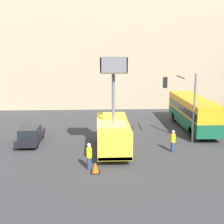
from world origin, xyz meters
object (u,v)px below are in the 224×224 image
at_px(road_worker_near_truck, 89,156).
at_px(traffic_cone_near_truck, 95,168).
at_px(utility_truck, 113,132).
at_px(city_bus, 193,111).
at_px(traffic_light_pole, 184,97).
at_px(parked_car_curbside, 30,135).
at_px(road_worker_directing, 173,141).

relative_size(road_worker_near_truck, traffic_cone_near_truck, 2.59).
bearing_deg(traffic_cone_near_truck, utility_truck, 72.13).
xyz_separation_m(utility_truck, traffic_cone_near_truck, (-1.37, -4.27, -1.24)).
xyz_separation_m(city_bus, traffic_light_pole, (-2.31, -4.62, 2.15)).
bearing_deg(utility_truck, parked_car_curbside, 160.21).
relative_size(city_bus, traffic_cone_near_truck, 14.44).
xyz_separation_m(traffic_light_pole, road_worker_directing, (-1.39, -2.33, -3.14)).
bearing_deg(city_bus, parked_car_curbside, 101.33).
bearing_deg(parked_car_curbside, utility_truck, -19.79).
bearing_deg(parked_car_curbside, traffic_light_pole, -2.39).
xyz_separation_m(city_bus, traffic_cone_near_truck, (-9.85, -10.86, -1.54)).
bearing_deg(traffic_cone_near_truck, road_worker_near_truck, 125.13).
height_order(city_bus, road_worker_near_truck, city_bus).
bearing_deg(traffic_cone_near_truck, parked_car_curbside, 129.63).
relative_size(road_worker_directing, traffic_cone_near_truck, 2.48).
relative_size(city_bus, parked_car_curbside, 2.24).
relative_size(road_worker_near_truck, parked_car_curbside, 0.40).
relative_size(road_worker_near_truck, road_worker_directing, 1.04).
distance_m(road_worker_directing, parked_car_curbside, 12.11).
bearing_deg(road_worker_directing, road_worker_near_truck, 91.62).
xyz_separation_m(city_bus, road_worker_directing, (-3.70, -6.95, -0.99)).
relative_size(utility_truck, city_bus, 0.72).
relative_size(traffic_light_pole, road_worker_directing, 3.39).
distance_m(traffic_light_pole, road_worker_near_truck, 10.23).
bearing_deg(parked_car_curbside, road_worker_directing, -13.75).
relative_size(utility_truck, road_worker_directing, 4.20).
height_order(utility_truck, traffic_cone_near_truck, utility_truck).
bearing_deg(utility_truck, traffic_cone_near_truck, -107.87).
height_order(city_bus, road_worker_directing, city_bus).
relative_size(city_bus, traffic_light_pole, 1.72).
bearing_deg(road_worker_near_truck, traffic_light_pole, -62.26).
relative_size(city_bus, road_worker_near_truck, 5.58).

